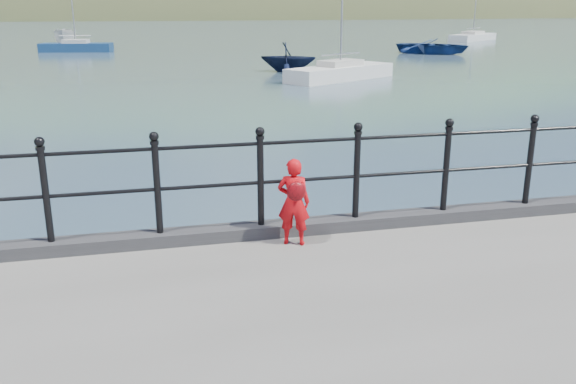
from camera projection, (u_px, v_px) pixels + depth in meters
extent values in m
plane|color=#2D4251|center=(305.00, 299.00, 7.98)|extent=(600.00, 600.00, 0.00)
cube|color=#28282B|center=(309.00, 226.00, 7.52)|extent=(60.00, 0.30, 0.15)
cylinder|color=black|center=(309.00, 179.00, 7.35)|extent=(18.00, 0.04, 0.04)
cylinder|color=black|center=(310.00, 141.00, 7.21)|extent=(18.00, 0.04, 0.04)
cylinder|color=black|center=(46.00, 197.00, 6.68)|extent=(0.08, 0.08, 1.05)
sphere|color=black|center=(39.00, 142.00, 6.50)|extent=(0.11, 0.11, 0.11)
cylinder|color=black|center=(157.00, 189.00, 6.95)|extent=(0.08, 0.08, 1.05)
sphere|color=black|center=(154.00, 136.00, 6.77)|extent=(0.11, 0.11, 0.11)
cylinder|color=black|center=(261.00, 183.00, 7.21)|extent=(0.08, 0.08, 1.05)
sphere|color=black|center=(260.00, 132.00, 7.03)|extent=(0.11, 0.11, 0.11)
cylinder|color=black|center=(357.00, 176.00, 7.48)|extent=(0.08, 0.08, 1.05)
sphere|color=black|center=(358.00, 127.00, 7.30)|extent=(0.11, 0.11, 0.11)
cylinder|color=black|center=(446.00, 170.00, 7.74)|extent=(0.08, 0.08, 1.05)
sphere|color=black|center=(450.00, 123.00, 7.56)|extent=(0.11, 0.11, 0.11)
cylinder|color=black|center=(529.00, 165.00, 8.01)|extent=(0.08, 0.08, 1.05)
sphere|color=black|center=(535.00, 119.00, 7.83)|extent=(0.11, 0.11, 0.11)
ellipsoid|color=#333A21|center=(211.00, 66.00, 198.28)|extent=(400.00, 100.00, 88.00)
ellipsoid|color=#387026|center=(288.00, 79.00, 266.40)|extent=(600.00, 180.00, 156.00)
cube|color=silver|center=(14.00, 8.00, 167.73)|extent=(9.00, 6.00, 6.00)
cube|color=silver|center=(101.00, 8.00, 172.80)|extent=(9.00, 6.00, 6.00)
cube|color=silver|center=(207.00, 8.00, 179.41)|extent=(9.00, 6.00, 6.00)
cube|color=silver|center=(295.00, 7.00, 185.36)|extent=(9.00, 6.00, 6.00)
imported|color=red|center=(294.00, 202.00, 7.02)|extent=(0.44, 0.37, 1.03)
ellipsoid|color=red|center=(296.00, 191.00, 6.85)|extent=(0.22, 0.11, 0.23)
imported|color=navy|center=(433.00, 46.00, 47.99)|extent=(6.83, 6.83, 1.17)
imported|color=silver|center=(65.00, 38.00, 54.64)|extent=(1.83, 4.54, 1.73)
imported|color=black|center=(288.00, 57.00, 34.91)|extent=(4.01, 3.79, 1.67)
cube|color=silver|center=(473.00, 38.00, 65.95)|extent=(7.61, 6.61, 0.90)
cube|color=beige|center=(473.00, 33.00, 65.81)|extent=(3.13, 2.91, 0.50)
cylinder|color=#A5A5A8|center=(474.00, 28.00, 65.65)|extent=(2.86, 2.26, 0.06)
cube|color=white|center=(340.00, 75.00, 31.37)|extent=(6.54, 4.95, 0.90)
cube|color=beige|center=(341.00, 65.00, 31.22)|extent=(2.62, 2.28, 0.50)
cylinder|color=#A5A5A8|center=(341.00, 54.00, 31.06)|extent=(2.55, 1.58, 0.06)
cube|color=navy|center=(76.00, 49.00, 50.11)|extent=(5.93, 2.79, 0.90)
cube|color=beige|center=(76.00, 43.00, 49.96)|extent=(2.19, 1.61, 0.50)
cylinder|color=#A5A5A8|center=(75.00, 36.00, 49.80)|extent=(2.54, 0.51, 0.06)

